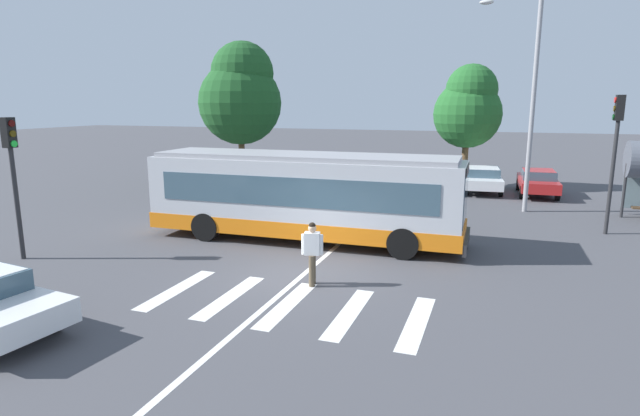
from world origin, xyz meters
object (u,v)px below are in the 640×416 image
(parked_car_charcoal, at_px, (434,176))
(parked_car_red, at_px, (538,181))
(pedestrian_crossing_street, at_px, (312,250))
(parked_car_white, at_px, (483,178))
(traffic_light_far_corner, at_px, (615,143))
(background_tree_right, at_px, (469,107))
(city_transit_bus, at_px, (304,196))
(parked_car_silver, at_px, (301,169))
(background_tree_left, at_px, (241,94))
(traffic_light_near_corner, at_px, (13,165))
(parked_car_teal, at_px, (386,173))
(twin_arm_street_lamp, at_px, (535,80))
(parked_car_blue, at_px, (341,172))

(parked_car_charcoal, relative_size, parked_car_red, 1.01)
(pedestrian_crossing_street, bearing_deg, parked_car_white, 77.64)
(traffic_light_far_corner, height_order, background_tree_right, background_tree_right)
(city_transit_bus, bearing_deg, parked_car_silver, 111.85)
(parked_car_charcoal, distance_m, background_tree_left, 12.03)
(pedestrian_crossing_street, height_order, traffic_light_far_corner, traffic_light_far_corner)
(traffic_light_near_corner, distance_m, background_tree_right, 22.54)
(parked_car_teal, bearing_deg, parked_car_red, -3.88)
(parked_car_teal, distance_m, twin_arm_street_lamp, 10.38)
(parked_car_silver, distance_m, traffic_light_near_corner, 18.41)
(parked_car_silver, xyz_separation_m, background_tree_right, (9.78, 0.88, 3.78))
(pedestrian_crossing_street, xyz_separation_m, parked_car_silver, (-7.13, 17.38, -0.20))
(city_transit_bus, bearing_deg, background_tree_left, 126.86)
(city_transit_bus, xyz_separation_m, parked_car_red, (8.32, 12.58, -0.82))
(twin_arm_street_lamp, distance_m, background_tree_left, 15.91)
(parked_car_silver, height_order, parked_car_white, same)
(parked_car_charcoal, bearing_deg, twin_arm_street_lamp, -45.04)
(city_transit_bus, bearing_deg, parked_car_teal, 89.54)
(parked_car_blue, bearing_deg, pedestrian_crossing_street, -75.37)
(pedestrian_crossing_street, relative_size, parked_car_white, 0.37)
(pedestrian_crossing_street, height_order, parked_car_teal, pedestrian_crossing_street)
(parked_car_white, bearing_deg, pedestrian_crossing_street, -102.36)
(traffic_light_near_corner, height_order, background_tree_right, background_tree_right)
(twin_arm_street_lamp, relative_size, background_tree_right, 1.34)
(pedestrian_crossing_street, bearing_deg, parked_car_silver, 112.30)
(parked_car_charcoal, height_order, parked_car_red, same)
(traffic_light_near_corner, bearing_deg, parked_car_white, 53.61)
(parked_car_teal, bearing_deg, pedestrian_crossing_street, -84.25)
(parked_car_white, height_order, background_tree_right, background_tree_right)
(parked_car_silver, bearing_deg, twin_arm_street_lamp, -22.35)
(parked_car_blue, distance_m, background_tree_left, 7.37)
(city_transit_bus, distance_m, parked_car_silver, 14.18)
(parked_car_charcoal, distance_m, parked_car_red, 5.38)
(pedestrian_crossing_street, distance_m, parked_car_red, 18.02)
(city_transit_bus, relative_size, twin_arm_street_lamp, 1.20)
(parked_car_red, distance_m, traffic_light_near_corner, 23.74)
(parked_car_silver, distance_m, parked_car_teal, 5.38)
(parked_car_teal, bearing_deg, parked_car_white, -4.53)
(city_transit_bus, xyz_separation_m, parked_car_blue, (-2.52, 12.53, -0.82))
(traffic_light_far_corner, relative_size, background_tree_left, 0.61)
(traffic_light_far_corner, bearing_deg, parked_car_blue, 147.96)
(city_transit_bus, bearing_deg, twin_arm_street_lamp, 46.18)
(pedestrian_crossing_street, height_order, parked_car_blue, pedestrian_crossing_street)
(pedestrian_crossing_street, height_order, twin_arm_street_lamp, twin_arm_street_lamp)
(parked_car_charcoal, distance_m, twin_arm_street_lamp, 8.19)
(traffic_light_far_corner, height_order, background_tree_left, background_tree_left)
(parked_car_charcoal, height_order, twin_arm_street_lamp, twin_arm_street_lamp)
(parked_car_teal, distance_m, traffic_light_far_corner, 13.55)
(parked_car_red, bearing_deg, parked_car_white, 177.40)
(parked_car_silver, xyz_separation_m, parked_car_charcoal, (8.21, -0.65, 0.00))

